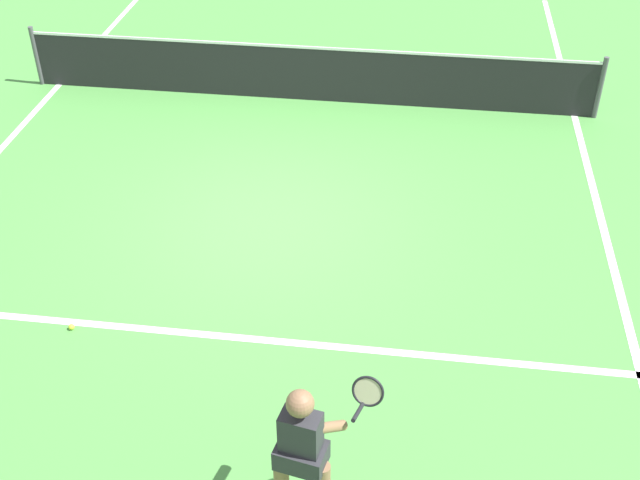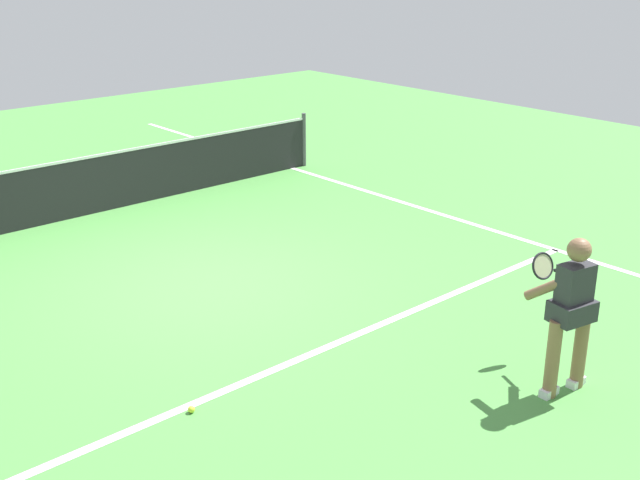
% 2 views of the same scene
% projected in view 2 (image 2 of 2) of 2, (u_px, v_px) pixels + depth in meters
% --- Properties ---
extents(ground_plane, '(25.37, 25.37, 0.00)m').
position_uv_depth(ground_plane, '(206.00, 283.00, 10.03)').
color(ground_plane, '#4C9342').
extents(service_line_marking, '(8.60, 0.10, 0.01)m').
position_uv_depth(service_line_marking, '(327.00, 347.00, 8.43)').
color(service_line_marking, white).
rests_on(service_line_marking, ground).
extents(sideline_right_marking, '(0.10, 17.51, 0.01)m').
position_uv_depth(sideline_right_marking, '(432.00, 211.00, 12.70)').
color(sideline_right_marking, white).
rests_on(sideline_right_marking, ground).
extents(court_net, '(9.28, 0.08, 1.01)m').
position_uv_depth(court_net, '(77.00, 188.00, 12.30)').
color(court_net, '#4C4C51').
rests_on(court_net, ground).
extents(tennis_player, '(0.90, 0.90, 1.55)m').
position_uv_depth(tennis_player, '(570.00, 309.00, 7.36)').
color(tennis_player, '#8C6647').
rests_on(tennis_player, ground).
extents(tennis_ball_near, '(0.07, 0.07, 0.07)m').
position_uv_depth(tennis_ball_near, '(191.00, 409.00, 7.25)').
color(tennis_ball_near, '#D1E533').
rests_on(tennis_ball_near, ground).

